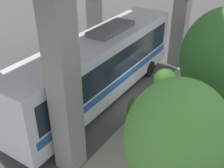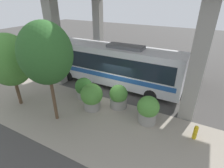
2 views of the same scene
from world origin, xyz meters
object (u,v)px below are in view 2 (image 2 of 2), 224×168
object	(u,v)px
planter_back	(119,97)
planter_extra	(92,97)
planter_front	(84,88)
fire_hydrant	(195,132)
bus	(112,64)
planter_middle	(148,110)
street_tree_far	(46,54)
street_tree_near	(9,60)

from	to	relation	value
planter_back	planter_extra	world-z (taller)	planter_extra
planter_extra	planter_front	bearing A→B (deg)	54.78
planter_back	fire_hydrant	bearing A→B (deg)	-99.31
bus	planter_middle	distance (m)	5.92
planter_back	street_tree_far	world-z (taller)	street_tree_far
bus	planter_middle	size ratio (longest dim) A/B	6.42
planter_middle	street_tree_near	size ratio (longest dim) A/B	0.35
planter_middle	bus	bearing A→B (deg)	50.67
fire_hydrant	planter_front	size ratio (longest dim) A/B	0.53
planter_front	planter_middle	distance (m)	5.46
street_tree_near	planter_back	bearing A→B (deg)	-65.34
planter_front	planter_middle	bearing A→B (deg)	-96.33
bus	planter_back	xyz separation A→B (m)	(-2.97, -2.07, -1.23)
street_tree_near	fire_hydrant	bearing A→B (deg)	-79.46
bus	fire_hydrant	bearing A→B (deg)	-117.49
bus	fire_hydrant	distance (m)	8.48
planter_front	planter_back	xyz separation A→B (m)	(0.11, -3.00, 0.01)
planter_middle	street_tree_near	world-z (taller)	street_tree_near
planter_back	street_tree_far	distance (m)	5.72
planter_extra	planter_back	bearing A→B (deg)	-54.28
fire_hydrant	street_tree_near	bearing A→B (deg)	100.54
fire_hydrant	planter_middle	distance (m)	2.93
street_tree_near	street_tree_far	bearing A→B (deg)	-91.24
planter_front	fire_hydrant	bearing A→B (deg)	-95.23
planter_extra	street_tree_far	world-z (taller)	street_tree_far
planter_front	planter_extra	world-z (taller)	planter_extra
planter_middle	street_tree_near	bearing A→B (deg)	104.65
bus	street_tree_near	size ratio (longest dim) A/B	2.27
planter_middle	street_tree_far	world-z (taller)	street_tree_far
fire_hydrant	planter_front	xyz separation A→B (m)	(0.76, 8.31, 0.39)
bus	planter_back	world-z (taller)	bus
planter_back	planter_extra	bearing A→B (deg)	125.72
street_tree_near	bus	bearing A→B (deg)	-37.86
fire_hydrant	planter_extra	size ratio (longest dim) A/B	0.46
planter_middle	street_tree_far	size ratio (longest dim) A/B	0.30
street_tree_near	street_tree_far	world-z (taller)	street_tree_far
planter_extra	street_tree_near	xyz separation A→B (m)	(-2.00, 5.24, 2.46)
planter_back	planter_middle	bearing A→B (deg)	-106.38
fire_hydrant	planter_back	xyz separation A→B (m)	(0.87, 5.31, 0.40)
planter_back	street_tree_far	xyz separation A→B (m)	(-3.21, 3.03, 3.63)
bus	street_tree_far	xyz separation A→B (m)	(-6.18, 0.96, 2.40)
street_tree_far	planter_back	bearing A→B (deg)	-43.38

